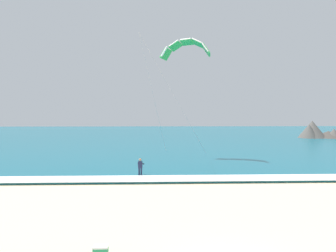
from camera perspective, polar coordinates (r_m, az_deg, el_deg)
The scene contains 7 objects.
sea at distance 84.64m, azimuth -0.19°, elevation -1.61°, with size 200.00×120.00×0.20m, color #146075.
surf_foam at distance 26.11m, azimuth 4.17°, elevation -9.62°, with size 200.00×2.53×0.04m, color white.
surfboard at distance 27.55m, azimuth -5.16°, elevation -9.42°, with size 0.81×1.47×0.09m.
kitesurfer at distance 27.40m, azimuth -5.16°, elevation -7.54°, with size 0.62×0.61×1.69m.
kite_primary at distance 36.80m, azimuth 3.34°, elevation 14.36°, with size 7.66×10.21×13.13m.
headland_right at distance 79.45m, azimuth 26.08°, elevation -0.97°, with size 10.81×7.72×4.19m.
cooler_box at distance 13.19m, azimuth -12.38°, elevation -21.66°, with size 0.58×0.38×0.40m.
Camera 1 is at (-2.81, -9.87, 5.50)m, focal length 32.90 mm.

